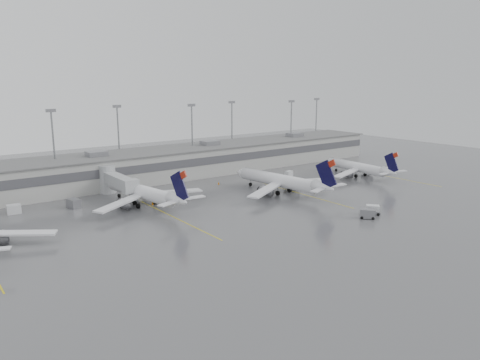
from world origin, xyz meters
TOP-DOWN VIEW (x-y plane):
  - ground at (0.00, 0.00)m, footprint 260.00×260.00m
  - terminal at (-0.01, 57.98)m, footprint 152.00×17.00m
  - light_masts at (0.00, 63.75)m, footprint 142.40×8.00m
  - jet_bridge_right at (-20.50, 45.72)m, footprint 4.00×17.20m
  - stand_markings at (-0.00, 24.00)m, footprint 105.25×40.00m
  - jet_mid_left at (-18.47, 33.22)m, footprint 27.41×30.95m
  - jet_mid_right at (13.93, 23.69)m, footprint 28.59×32.22m
  - jet_far_right at (45.42, 25.51)m, footprint 24.54×27.57m
  - baggage_tug at (16.99, -1.38)m, footprint 3.43×3.57m
  - baggage_cart at (13.79, -2.58)m, footprint 3.28×3.43m
  - gse_uld_a at (-43.32, 44.03)m, footprint 2.87×2.04m
  - gse_uld_b at (-17.29, 37.85)m, footprint 2.41×1.64m
  - gse_uld_c at (29.64, 38.37)m, footprint 2.28×1.65m
  - gse_loader at (-31.76, 41.23)m, footprint 2.63×3.53m
  - cone_b at (-16.75, 32.98)m, footprint 0.50×0.50m
  - cone_c at (6.89, 41.39)m, footprint 0.48×0.48m
  - cone_d at (55.41, 36.61)m, footprint 0.49×0.49m

SIDE VIEW (x-z plane):
  - ground at x=0.00m, z-range 0.00..0.00m
  - stand_markings at x=0.00m, z-range 0.00..0.01m
  - cone_c at x=6.89m, z-range 0.00..0.76m
  - cone_d at x=55.41m, z-range 0.00..0.78m
  - cone_b at x=-16.75m, z-range 0.00..0.80m
  - gse_uld_c at x=29.64m, z-range 0.00..1.51m
  - baggage_tug at x=16.99m, z-range -0.22..1.77m
  - gse_uld_b at x=-17.29m, z-range 0.00..1.68m
  - gse_uld_a at x=-43.32m, z-range 0.00..1.93m
  - gse_loader at x=-31.76m, z-range 0.00..1.98m
  - baggage_cart at x=13.79m, z-range 0.04..1.99m
  - jet_far_right at x=45.42m, z-range -1.69..7.23m
  - jet_mid_left at x=-18.47m, z-range -1.90..8.16m
  - jet_mid_right at x=13.93m, z-range -1.98..8.47m
  - jet_bridge_right at x=-20.50m, z-range 0.37..7.37m
  - terminal at x=-0.01m, z-range -0.55..8.90m
  - light_masts at x=0.00m, z-range 1.73..22.33m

